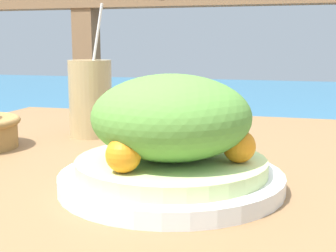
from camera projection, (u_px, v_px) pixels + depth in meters
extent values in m
cube|color=olive|center=(152.00, 165.00, 0.78)|extent=(0.99, 0.87, 0.04)
cube|color=brown|center=(90.00, 165.00, 1.63)|extent=(0.07, 0.07, 1.06)
cube|color=teal|center=(267.00, 128.00, 3.93)|extent=(12.00, 4.00, 0.48)
cylinder|color=silver|center=(171.00, 180.00, 0.59)|extent=(0.28, 0.28, 0.02)
cylinder|color=#C6DB8E|center=(171.00, 165.00, 0.58)|extent=(0.24, 0.24, 0.02)
ellipsoid|color=#568E38|center=(171.00, 117.00, 0.57)|extent=(0.20, 0.20, 0.11)
sphere|color=orange|center=(239.00, 146.00, 0.56)|extent=(0.04, 0.04, 0.04)
sphere|color=orange|center=(142.00, 131.00, 0.65)|extent=(0.04, 0.04, 0.04)
sphere|color=orange|center=(123.00, 155.00, 0.52)|extent=(0.04, 0.04, 0.04)
cylinder|color=tan|center=(90.00, 98.00, 0.90)|extent=(0.08, 0.08, 0.15)
cylinder|color=white|center=(93.00, 61.00, 0.90)|extent=(0.05, 0.02, 0.22)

